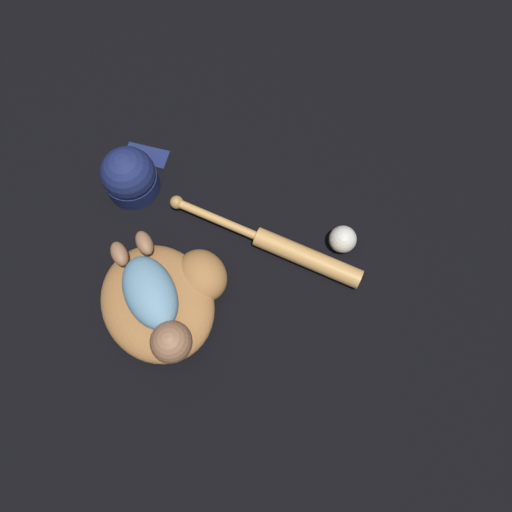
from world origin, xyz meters
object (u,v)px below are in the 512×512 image
baseball_bat (287,251)px  baseball (342,240)px  baby_figure (153,305)px  baseball_glove (164,299)px  baseball_cap (128,177)px

baseball_bat → baseball: size_ratio=7.24×
baby_figure → baseball: baby_figure is taller
baseball → baseball_bat: bearing=-125.8°
baseball → baby_figure: bearing=-111.7°
baseball_bat → baseball_glove: bearing=-111.3°
baby_figure → baseball_bat: size_ratio=0.64×
baseball → baseball_cap: 0.59m
baseball_glove → baby_figure: baby_figure is taller
baseball_bat → baseball_cap: 0.46m
baseball_bat → baseball: (0.08, 0.12, 0.01)m
baseball_glove → baseball_bat: baseball_glove is taller
baseball_glove → baseball_cap: size_ratio=1.66×
baby_figure → baseball_bat: bearing=73.9°
baseball → baseball_cap: size_ratio=0.33×
baseball_glove → baseball_cap: 0.35m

